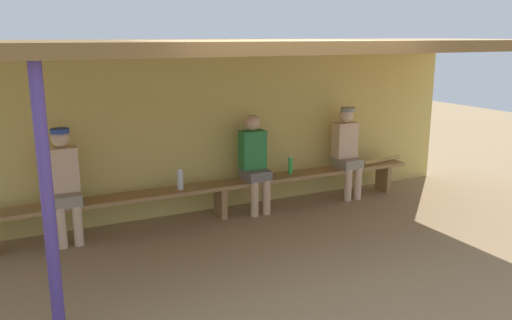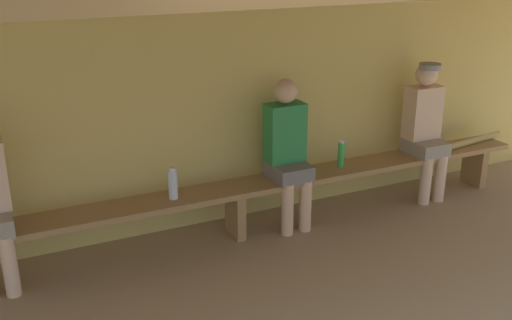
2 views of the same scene
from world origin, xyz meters
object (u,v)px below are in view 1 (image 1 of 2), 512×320
Objects in this scene: bench at (220,189)px; player_shirtless_tan at (254,160)px; support_post at (48,207)px; player_in_white at (64,180)px; baseball_bat at (382,160)px; player_with_sunglasses at (347,148)px; water_bottle_clear at (290,165)px; water_bottle_orange at (180,179)px.

bench is 4.49× the size of player_shirtless_tan.
support_post is 0.37× the size of bench.
player_in_white reaches higher than baseball_bat.
support_post reaches higher than player_with_sunglasses.
support_post reaches higher than player_shirtless_tan.
player_in_white is at bearing -179.64° from water_bottle_clear.
player_with_sunglasses is (3.97, 0.00, 0.00)m from player_in_white.
water_bottle_clear is at bearing 32.32° from support_post.
player_with_sunglasses is 2.59m from water_bottle_orange.
baseball_bat is (1.62, -0.02, -0.09)m from water_bottle_clear.
water_bottle_orange is at bearing 172.08° from baseball_bat.
player_with_sunglasses is 0.72m from baseball_bat.
support_post is at bearing -129.49° from water_bottle_orange.
player_with_sunglasses is 5.24× the size of water_bottle_clear.
bench is 4.46× the size of player_with_sunglasses.
bench is at bearing 42.74° from support_post.
support_post is at bearing -142.89° from player_shirtless_tan.
player_with_sunglasses reaches higher than player_shirtless_tan.
player_shirtless_tan is at bearing -179.98° from player_with_sunglasses.
support_post is at bearing -99.06° from player_in_white.
player_in_white is at bearing 171.81° from baseball_bat.
water_bottle_orange is at bearing -179.14° from player_shirtless_tan.
support_post reaches higher than water_bottle_clear.
support_post is 1.64× the size of player_with_sunglasses.
player_in_white is 1.71× the size of baseball_bat.
water_bottle_clear is (-0.95, 0.02, -0.16)m from player_with_sunglasses.
player_with_sunglasses reaches higher than water_bottle_orange.
bench is 4.46× the size of player_in_white.
support_post is 1.65× the size of player_shirtless_tan.
water_bottle_orange reaches higher than baseball_bat.
bench is at bearing -179.65° from player_shirtless_tan.
water_bottle_clear is at bearing 1.20° from bench.
baseball_bat is at bearing 22.87° from support_post.
water_bottle_orange is 3.26m from baseball_bat.
player_shirtless_tan is 1.07m from water_bottle_orange.
player_in_white is 2.44m from player_shirtless_tan.
player_shirtless_tan is 0.59m from water_bottle_clear.
bench is 2.71m from baseball_bat.
bench is (2.27, 2.10, -0.71)m from support_post.
player_in_white is (0.34, 2.10, -0.35)m from support_post.
player_shirtless_tan is at bearing -178.04° from water_bottle_clear.
player_in_white is 1.01× the size of player_shirtless_tan.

